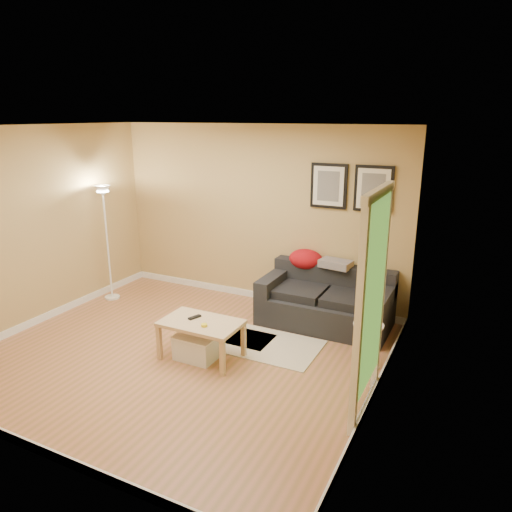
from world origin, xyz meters
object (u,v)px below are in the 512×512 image
storage_bin (197,347)px  coffee_table (202,340)px  floor_lamp (108,246)px  side_table (367,345)px  book_stack (367,321)px  sofa (325,298)px

storage_bin → coffee_table: bearing=45.6°
coffee_table → storage_bin: size_ratio=1.90×
coffee_table → floor_lamp: 2.54m
side_table → book_stack: book_stack is taller
sofa → coffee_table: sofa is taller
sofa → coffee_table: 1.81m
side_table → book_stack: bearing=-177.4°
side_table → coffee_table: bearing=-159.8°
sofa → book_stack: bearing=-48.7°
sofa → floor_lamp: 3.32m
storage_bin → book_stack: book_stack is taller
book_stack → floor_lamp: bearing=178.3°
sofa → storage_bin: size_ratio=3.56×
coffee_table → book_stack: size_ratio=3.82×
coffee_table → storage_bin: coffee_table is taller
storage_bin → book_stack: bearing=21.2°
sofa → side_table: bearing=-48.0°
coffee_table → book_stack: book_stack is taller
sofa → floor_lamp: bearing=-170.7°
side_table → floor_lamp: size_ratio=0.29×
sofa → storage_bin: bearing=-123.3°
side_table → floor_lamp: bearing=175.3°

